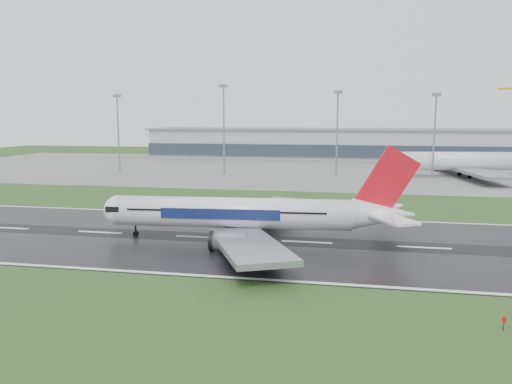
# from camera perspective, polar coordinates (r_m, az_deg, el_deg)

# --- Properties ---
(ground) EXTENTS (520.00, 520.00, 0.00)m
(ground) POSITION_cam_1_polar(r_m,az_deg,el_deg) (90.43, 18.62, -6.09)
(ground) COLOR #234318
(ground) RESTS_ON ground
(runway) EXTENTS (400.00, 45.00, 0.10)m
(runway) POSITION_cam_1_polar(r_m,az_deg,el_deg) (90.41, 18.62, -6.06)
(runway) COLOR black
(runway) RESTS_ON ground
(apron) EXTENTS (400.00, 130.00, 0.08)m
(apron) POSITION_cam_1_polar(r_m,az_deg,el_deg) (213.26, 14.21, 2.40)
(apron) COLOR slate
(apron) RESTS_ON ground
(terminal) EXTENTS (240.00, 36.00, 15.00)m
(terminal) POSITION_cam_1_polar(r_m,az_deg,el_deg) (272.42, 13.57, 5.30)
(terminal) COLOR #9799A2
(terminal) RESTS_ON ground
(main_airliner) EXTENTS (59.87, 57.40, 16.58)m
(main_airliner) POSITION_cam_1_polar(r_m,az_deg,el_deg) (89.31, -0.21, -0.31)
(main_airliner) COLOR white
(main_airliner) RESTS_ON runway
(parked_airliner) EXTENTS (73.52, 69.81, 19.00)m
(parked_airliner) POSITION_cam_1_polar(r_m,az_deg,el_deg) (198.64, 22.70, 4.32)
(parked_airliner) COLOR silver
(parked_airliner) RESTS_ON apron
(floodmast_0) EXTENTS (0.64, 0.64, 29.72)m
(floodmast_0) POSITION_cam_1_polar(r_m,az_deg,el_deg) (208.30, -15.44, 6.30)
(floodmast_0) COLOR gray
(floodmast_0) RESTS_ON ground
(floodmast_1) EXTENTS (0.64, 0.64, 32.98)m
(floodmast_1) POSITION_cam_1_polar(r_m,az_deg,el_deg) (193.00, -3.69, 6.91)
(floodmast_1) COLOR gray
(floodmast_1) RESTS_ON ground
(floodmast_2) EXTENTS (0.64, 0.64, 30.33)m
(floodmast_2) POSITION_cam_1_polar(r_m,az_deg,el_deg) (186.94, 9.24, 6.36)
(floodmast_2) COLOR gray
(floodmast_2) RESTS_ON ground
(floodmast_3) EXTENTS (0.64, 0.64, 29.17)m
(floodmast_3) POSITION_cam_1_polar(r_m,az_deg,el_deg) (189.06, 19.68, 5.82)
(floodmast_3) COLOR gray
(floodmast_3) RESTS_ON ground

